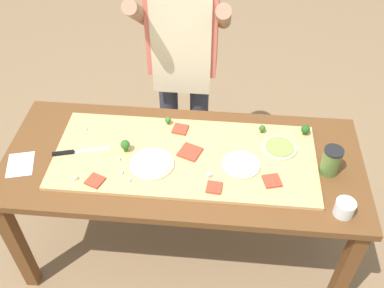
{
  "coord_description": "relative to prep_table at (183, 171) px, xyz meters",
  "views": [
    {
      "loc": [
        0.19,
        -1.56,
        2.42
      ],
      "look_at": [
        0.05,
        0.01,
        0.89
      ],
      "focal_mm": 41.0,
      "sensor_mm": 36.0,
      "label": 1
    }
  ],
  "objects": [
    {
      "name": "sauce_jar",
      "position": [
        0.74,
        -0.02,
        0.17
      ],
      "size": [
        0.09,
        0.09,
        0.15
      ],
      "color": "#517033",
      "rests_on": "prep_table"
    },
    {
      "name": "ground_plane",
      "position": [
        0.0,
        0.0,
        -0.69
      ],
      "size": [
        8.0,
        8.0,
        0.0
      ],
      "primitive_type": "plane",
      "color": "#896B4C"
    },
    {
      "name": "broccoli_floret_back_right",
      "position": [
        0.64,
        0.22,
        0.15
      ],
      "size": [
        0.05,
        0.05,
        0.06
      ],
      "color": "#2C5915",
      "rests_on": "cutting_board"
    },
    {
      "name": "cheese_crumble_f",
      "position": [
        -0.24,
        -0.19,
        0.13
      ],
      "size": [
        0.02,
        0.02,
        0.01
      ],
      "primitive_type": "cube",
      "rotation": [
        0.0,
        0.0,
        1.41
      ],
      "color": "silver",
      "rests_on": "cutting_board"
    },
    {
      "name": "pizza_slice_far_left",
      "position": [
        -0.4,
        -0.21,
        0.12
      ],
      "size": [
        0.1,
        0.1,
        0.01
      ],
      "primitive_type": "cube",
      "rotation": [
        0.0,
        0.0,
        -0.38
      ],
      "color": "#BC3D28",
      "rests_on": "cutting_board"
    },
    {
      "name": "cheese_crumble_d",
      "position": [
        -0.55,
        0.15,
        0.12
      ],
      "size": [
        0.01,
        0.01,
        0.01
      ],
      "primitive_type": "cube",
      "rotation": [
        0.0,
        0.0,
        1.51
      ],
      "color": "white",
      "rests_on": "cutting_board"
    },
    {
      "name": "cheese_crumble_b",
      "position": [
        -0.32,
        -0.06,
        0.13
      ],
      "size": [
        0.02,
        0.02,
        0.01
      ],
      "primitive_type": "cube",
      "rotation": [
        0.0,
        0.0,
        0.17
      ],
      "color": "white",
      "rests_on": "cutting_board"
    },
    {
      "name": "cook_center",
      "position": [
        -0.07,
        0.65,
        0.31
      ],
      "size": [
        0.54,
        0.39,
        1.67
      ],
      "color": "#333847",
      "rests_on": "ground"
    },
    {
      "name": "pizza_whole_cheese_artichoke",
      "position": [
        -0.15,
        -0.07,
        0.13
      ],
      "size": [
        0.23,
        0.23,
        0.02
      ],
      "color": "beige",
      "rests_on": "cutting_board"
    },
    {
      "name": "pizza_slice_near_left",
      "position": [
        0.45,
        -0.13,
        0.12
      ],
      "size": [
        0.1,
        0.1,
        0.01
      ],
      "primitive_type": "cube",
      "rotation": [
        0.0,
        0.0,
        0.27
      ],
      "color": "#BC3D28",
      "rests_on": "cutting_board"
    },
    {
      "name": "cutting_board",
      "position": [
        0.01,
        0.01,
        0.11
      ],
      "size": [
        1.35,
        0.56,
        0.02
      ],
      "primitive_type": "cube",
      "color": "tan",
      "rests_on": "prep_table"
    },
    {
      "name": "broccoli_floret_center_right",
      "position": [
        0.41,
        0.22,
        0.15
      ],
      "size": [
        0.03,
        0.03,
        0.05
      ],
      "color": "#366618",
      "rests_on": "cutting_board"
    },
    {
      "name": "recipe_note",
      "position": [
        -0.82,
        -0.12,
        0.1
      ],
      "size": [
        0.17,
        0.2,
        0.0
      ],
      "primitive_type": "cube",
      "rotation": [
        0.0,
        0.0,
        0.26
      ],
      "color": "white",
      "rests_on": "prep_table"
    },
    {
      "name": "cheese_crumble_a",
      "position": [
        -0.5,
        -0.21,
        0.13
      ],
      "size": [
        0.03,
        0.03,
        0.02
      ],
      "primitive_type": "cube",
      "rotation": [
        0.0,
        0.0,
        0.63
      ],
      "color": "silver",
      "rests_on": "cutting_board"
    },
    {
      "name": "pizza_whole_pesto_green",
      "position": [
        0.5,
        0.1,
        0.13
      ],
      "size": [
        0.18,
        0.18,
        0.02
      ],
      "color": "beige",
      "rests_on": "cutting_board"
    },
    {
      "name": "flour_cup",
      "position": [
        0.77,
        -0.28,
        0.13
      ],
      "size": [
        0.09,
        0.09,
        0.08
      ],
      "color": "white",
      "rests_on": "prep_table"
    },
    {
      "name": "cheese_crumble_c",
      "position": [
        0.14,
        -0.13,
        0.13
      ],
      "size": [
        0.03,
        0.03,
        0.02
      ],
      "primitive_type": "cube",
      "rotation": [
        0.0,
        0.0,
        0.55
      ],
      "color": "silver",
      "rests_on": "cutting_board"
    },
    {
      "name": "broccoli_floret_back_mid",
      "position": [
        -0.11,
        0.24,
        0.15
      ],
      "size": [
        0.03,
        0.03,
        0.05
      ],
      "color": "#3F7220",
      "rests_on": "cutting_board"
    },
    {
      "name": "pizza_slice_center",
      "position": [
        0.04,
        0.03,
        0.12
      ],
      "size": [
        0.13,
        0.13,
        0.01
      ],
      "primitive_type": "cube",
      "rotation": [
        0.0,
        0.0,
        -0.37
      ],
      "color": "#BC3D28",
      "rests_on": "cutting_board"
    },
    {
      "name": "cheese_crumble_e",
      "position": [
        -0.29,
        -0.15,
        0.13
      ],
      "size": [
        0.02,
        0.02,
        0.02
      ],
      "primitive_type": "cube",
      "rotation": [
        0.0,
        0.0,
        0.34
      ],
      "color": "silver",
      "rests_on": "cutting_board"
    },
    {
      "name": "pizza_slice_near_right",
      "position": [
        0.17,
        -0.2,
        0.12
      ],
      "size": [
        0.08,
        0.08,
        0.01
      ],
      "primitive_type": "cube",
      "rotation": [
        0.0,
        0.0,
        -0.1
      ],
      "color": "#BC3D28",
      "rests_on": "cutting_board"
    },
    {
      "name": "pizza_slice_far_right",
      "position": [
        -0.03,
        0.2,
        0.12
      ],
      "size": [
        0.09,
        0.09,
        0.01
      ],
      "primitive_type": "cube",
      "rotation": [
        0.0,
        0.0,
        -0.17
      ],
      "color": "#BC3D28",
      "rests_on": "cutting_board"
    },
    {
      "name": "pizza_whole_white_garlic",
      "position": [
        0.3,
        -0.04,
        0.13
      ],
      "size": [
        0.2,
        0.2,
        0.02
      ],
      "color": "beige",
      "rests_on": "cutting_board"
    },
    {
      "name": "broccoli_floret_back_left",
      "position": [
        -0.3,
        0.01,
        0.16
      ],
      "size": [
        0.05,
        0.05,
        0.07
      ],
      "color": "#366618",
      "rests_on": "cutting_board"
    },
    {
      "name": "prep_table",
      "position": [
        0.0,
        0.0,
        0.0
      ],
      "size": [
        1.86,
        0.79,
        0.79
      ],
      "color": "brown",
      "rests_on": "ground"
    },
    {
      "name": "chefs_knife",
      "position": [
        -0.57,
        -0.03,
        0.12
      ],
      "size": [
        0.29,
        0.1,
        0.02
      ],
      "color": "#B7BABF",
      "rests_on": "cutting_board"
    }
  ]
}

